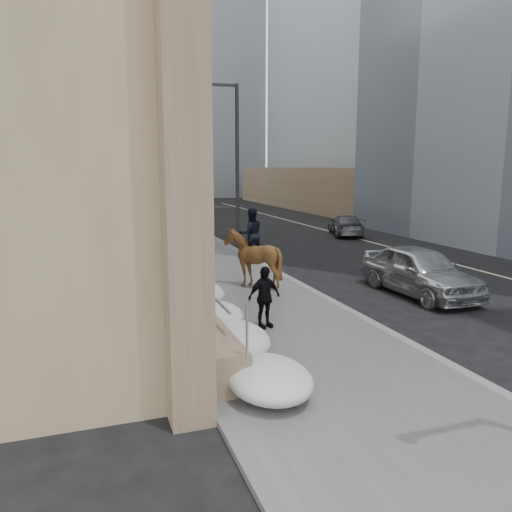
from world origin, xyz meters
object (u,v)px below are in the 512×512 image
(mounted_horse_left, at_px, (179,256))
(car_silver, at_px, (420,271))
(pedestrian, at_px, (264,297))
(car_grey, at_px, (346,225))
(mounted_horse_right, at_px, (252,255))

(mounted_horse_left, bearing_deg, car_silver, 155.32)
(pedestrian, xyz_separation_m, car_silver, (6.00, 1.84, -0.11))
(mounted_horse_left, bearing_deg, car_grey, -145.20)
(mounted_horse_left, relative_size, car_silver, 0.61)
(mounted_horse_right, height_order, pedestrian, mounted_horse_right)
(mounted_horse_right, relative_size, pedestrian, 1.68)
(car_grey, bearing_deg, mounted_horse_left, 62.06)
(mounted_horse_left, xyz_separation_m, pedestrian, (1.38, -4.10, -0.41))
(car_silver, xyz_separation_m, car_grey, (4.73, 13.33, -0.18))
(mounted_horse_left, relative_size, mounted_horse_right, 1.08)
(mounted_horse_right, xyz_separation_m, car_silver, (4.91, -2.34, -0.41))
(car_silver, bearing_deg, mounted_horse_right, 153.89)
(mounted_horse_right, height_order, car_grey, mounted_horse_right)
(mounted_horse_left, height_order, mounted_horse_right, mounted_horse_left)
(mounted_horse_left, xyz_separation_m, mounted_horse_right, (2.47, 0.07, -0.10))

